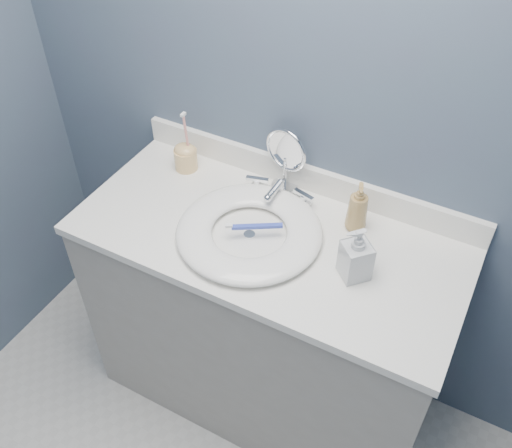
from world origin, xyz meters
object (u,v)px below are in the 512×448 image
Objects in this scene: soap_bottle_amber at (358,207)px; soap_bottle_clear at (357,253)px; toothbrush_holder at (186,156)px; makeup_mirror at (286,157)px.

soap_bottle_amber is 0.20m from soap_bottle_clear.
toothbrush_holder reaches higher than soap_bottle_amber.
soap_bottle_clear is 0.72m from toothbrush_holder.
makeup_mirror is 1.34× the size of soap_bottle_amber.
soap_bottle_amber is (0.28, -0.07, -0.04)m from makeup_mirror.
makeup_mirror and toothbrush_holder have the same top height.
makeup_mirror is 1.00× the size of toothbrush_holder.
soap_bottle_amber is at bearing -0.66° from toothbrush_holder.
soap_bottle_clear is 0.76× the size of toothbrush_holder.
soap_bottle_clear is (0.07, -0.19, 0.00)m from soap_bottle_amber.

